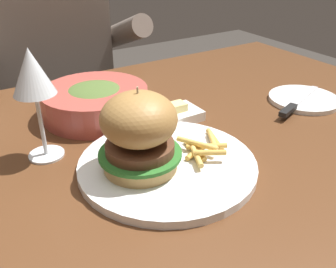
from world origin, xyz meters
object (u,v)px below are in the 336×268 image
object	(u,v)px
bread_plate	(305,100)
butter_dish	(178,114)
table_knife	(297,103)
diner_person	(57,101)
wine_glass	(32,76)
main_plate	(167,165)
soup_bowl	(95,101)
burger_sandwich	(139,132)

from	to	relation	value
bread_plate	butter_dish	world-z (taller)	butter_dish
table_knife	diner_person	world-z (taller)	diner_person
wine_glass	bread_plate	size ratio (longest dim) A/B	1.21
main_plate	soup_bowl	xyz separation A→B (m)	(-0.02, 0.25, 0.03)
butter_dish	main_plate	bearing A→B (deg)	-128.55
bread_plate	soup_bowl	xyz separation A→B (m)	(-0.43, 0.18, 0.03)
wine_glass	soup_bowl	bearing A→B (deg)	37.56
burger_sandwich	soup_bowl	bearing A→B (deg)	83.99
burger_sandwich	wine_glass	size ratio (longest dim) A/B	0.71
burger_sandwich	diner_person	bearing A→B (deg)	84.04
burger_sandwich	table_knife	world-z (taller)	burger_sandwich
burger_sandwich	wine_glass	distance (m)	0.19
bread_plate	wine_glass	bearing A→B (deg)	171.87
table_knife	soup_bowl	size ratio (longest dim) A/B	0.88
bread_plate	burger_sandwich	bearing A→B (deg)	-172.95
main_plate	butter_dish	xyz separation A→B (m)	(0.11, 0.14, 0.00)
diner_person	burger_sandwich	bearing A→B (deg)	-95.96
soup_bowl	burger_sandwich	bearing A→B (deg)	-96.01
main_plate	butter_dish	bearing A→B (deg)	51.45
burger_sandwich	bread_plate	xyz separation A→B (m)	(0.45, 0.06, -0.07)
main_plate	diner_person	xyz separation A→B (m)	(0.04, 0.78, -0.18)
table_knife	soup_bowl	distance (m)	0.43
wine_glass	bread_plate	world-z (taller)	wine_glass
soup_bowl	diner_person	bearing A→B (deg)	84.06
butter_dish	diner_person	world-z (taller)	diner_person
burger_sandwich	butter_dish	bearing A→B (deg)	40.31
wine_glass	soup_bowl	world-z (taller)	wine_glass
butter_dish	soup_bowl	size ratio (longest dim) A/B	0.41
bread_plate	table_knife	distance (m)	0.05
bread_plate	table_knife	world-z (taller)	table_knife
butter_dish	soup_bowl	distance (m)	0.17
wine_glass	diner_person	distance (m)	0.74
main_plate	burger_sandwich	xyz separation A→B (m)	(-0.05, 0.01, 0.07)
table_knife	soup_bowl	world-z (taller)	soup_bowl
burger_sandwich	bread_plate	size ratio (longest dim) A/B	0.86
burger_sandwich	diner_person	size ratio (longest dim) A/B	0.11
table_knife	butter_dish	size ratio (longest dim) A/B	2.14
wine_glass	diner_person	xyz separation A→B (m)	(0.19, 0.64, -0.32)
bread_plate	soup_bowl	bearing A→B (deg)	156.62
wine_glass	diner_person	bearing A→B (deg)	73.32
soup_bowl	butter_dish	bearing A→B (deg)	-38.30
burger_sandwich	soup_bowl	distance (m)	0.25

